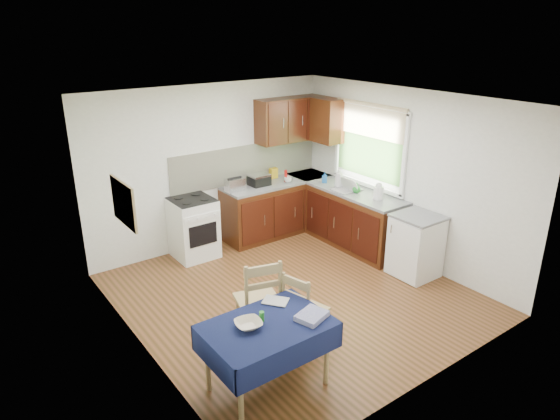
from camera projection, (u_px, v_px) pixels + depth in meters
floor at (293, 294)px, 6.50m from camera, size 4.20×4.20×0.00m
ceiling at (296, 100)px, 5.62m from camera, size 4.00×4.20×0.02m
wall_back at (211, 167)px, 7.65m from camera, size 4.00×0.02×2.50m
wall_front at (437, 269)px, 4.48m from camera, size 4.00×0.02×2.50m
wall_left at (135, 245)px, 4.96m from camera, size 0.02×4.20×2.50m
wall_right at (404, 176)px, 7.17m from camera, size 0.02×4.20×2.50m
base_cabinets at (313, 214)px, 8.05m from camera, size 1.90×2.30×0.86m
worktop_back at (278, 182)px, 8.13m from camera, size 1.90×0.60×0.04m
worktop_right at (356, 193)px, 7.62m from camera, size 0.60×1.70×0.04m
worktop_corner at (308, 175)px, 8.49m from camera, size 0.60×0.60×0.04m
splashback at (247, 163)px, 8.01m from camera, size 2.70×0.02×0.60m
upper_cabinets at (301, 120)px, 8.05m from camera, size 1.20×0.85×0.70m
stove at (194, 228)px, 7.42m from camera, size 0.60×0.61×0.92m
window at (369, 140)px, 7.54m from camera, size 0.04×1.48×1.26m
fridge at (416, 246)px, 6.87m from camera, size 0.58×0.60×0.89m
corkboard at (124, 203)px, 5.08m from camera, size 0.04×0.62×0.47m
dining_table at (267, 334)px, 4.65m from camera, size 1.17×0.79×0.71m
chair_far at (259, 298)px, 5.36m from camera, size 0.56×0.56×1.03m
chair_near at (303, 308)px, 5.31m from camera, size 0.48×0.48×0.90m
toaster at (235, 185)px, 7.62m from camera, size 0.29×0.18×0.22m
sandwich_press at (259, 180)px, 7.90m from camera, size 0.30×0.26×0.18m
sauce_bottle at (286, 176)px, 8.05m from camera, size 0.04×0.04×0.20m
yellow_packet at (273, 173)px, 8.26m from camera, size 0.13×0.09×0.17m
dish_rack at (347, 189)px, 7.67m from camera, size 0.42×0.32×0.20m
kettle at (378, 192)px, 7.27m from camera, size 0.15×0.15×0.25m
cup at (288, 180)px, 8.04m from camera, size 0.14×0.14×0.09m
soap_bottle_a at (339, 177)px, 7.76m from camera, size 0.16×0.16×0.33m
soap_bottle_b at (325, 177)px, 8.02m from camera, size 0.11×0.11×0.17m
soap_bottle_c at (357, 188)px, 7.54m from camera, size 0.12×0.12×0.16m
plate_bowl at (248, 324)px, 4.56m from camera, size 0.29×0.29×0.06m
book at (273, 306)px, 4.90m from camera, size 0.29×0.30×0.02m
spice_jar at (262, 316)px, 4.65m from camera, size 0.05×0.05×0.10m
tea_towel at (312, 316)px, 4.70m from camera, size 0.34×0.30×0.05m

